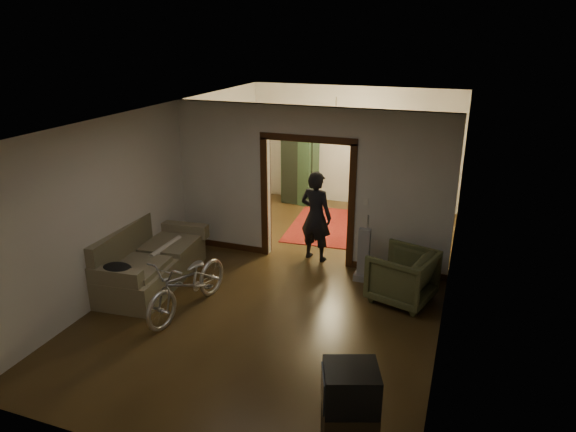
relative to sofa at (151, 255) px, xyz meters
The scene contains 24 objects.
floor 2.44m from the sofa, 25.59° to the left, with size 5.00×8.50×0.01m, color #30210F.
ceiling 3.31m from the sofa, 25.59° to the left, with size 5.00×8.50×0.01m, color white.
wall_back 5.77m from the sofa, 67.84° to the left, with size 5.00×0.02×2.80m, color beige.
wall_left 1.41m from the sofa, 108.77° to the left, with size 0.02×8.50×2.80m, color beige.
wall_right 4.85m from the sofa, 12.49° to the left, with size 0.02×8.50×2.80m, color beige.
partition_wall 2.93m from the sofa, 39.62° to the left, with size 5.00×0.14×2.80m, color beige.
door_casing 2.85m from the sofa, 39.62° to the left, with size 1.74×0.20×2.32m, color black.
far_window 6.06m from the sofa, 61.46° to the left, with size 0.98×0.06×1.28m, color black.
chandelier 4.53m from the sofa, 58.65° to the left, with size 0.24×0.24×0.24m, color #FFE0A5.
light_switch 3.70m from the sofa, 28.05° to the left, with size 0.08×0.01×0.12m, color silver.
sofa is the anchor object (origin of this frame).
rolled_paper 0.32m from the sofa, 71.57° to the left, with size 0.11×0.11×0.86m, color beige.
jacket 0.93m from the sofa, 86.86° to the right, with size 0.46×0.34×0.13m, color black.
bicycle 1.22m from the sofa, 29.94° to the right, with size 0.61×1.76×0.93m, color silver.
armchair 4.08m from the sofa, 11.43° to the left, with size 0.88×0.91×0.83m, color #484C2A.
tv_stand 4.61m from the sofa, 31.27° to the right, with size 0.54×0.49×0.49m, color black.
crt_tv 4.61m from the sofa, 31.27° to the right, with size 0.53×0.48×0.46m, color black.
vacuum 3.54m from the sofa, 21.30° to the left, with size 0.28×0.23×0.93m, color gray.
person 2.95m from the sofa, 38.79° to the left, with size 0.61×0.40×1.67m, color black.
oriental_rug 4.16m from the sofa, 58.57° to the left, with size 1.75×2.30×0.02m, color maroon.
locker 4.97m from the sofa, 78.94° to the left, with size 0.81×0.45×1.61m, color #223923.
globe 5.17m from the sofa, 78.94° to the left, with size 0.29×0.29×0.29m, color #1E5972.
desk 5.54m from the sofa, 54.88° to the left, with size 1.03×0.58×0.76m, color black.
desk_chair 5.10m from the sofa, 59.19° to the left, with size 0.37×0.37×0.84m, color black.
Camera 1 is at (2.62, -7.53, 4.00)m, focal length 32.00 mm.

